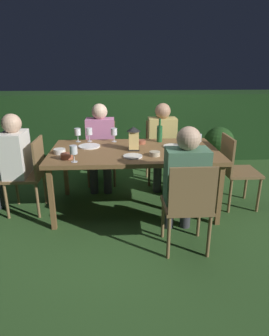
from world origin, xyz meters
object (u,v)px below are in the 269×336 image
(person_in_green, at_px, (184,180))
(person_in_cream, at_px, (11,160))
(chair_side_right_a, at_px, (102,149))
(bowl_dip, at_px, (59,151))
(chair_side_left_b, at_px, (188,204))
(person_in_mustard, at_px, (162,142))
(dining_table, at_px, (134,154))
(chair_head_far, at_px, (235,168))
(wine_glass_d, at_px, (78,132))
(wine_glass_a, at_px, (74,151))
(person_in_pink, at_px, (100,142))
(wine_glass_b, at_px, (89,132))
(bowl_bread, at_px, (67,156))
(chair_head_near, at_px, (30,172))
(plate_c, at_px, (133,156))
(lantern_centerpiece, at_px, (134,137))
(plate_b, at_px, (173,146))
(bowl_olives, at_px, (141,142))
(bowl_salad, at_px, (155,154))
(plate_d, at_px, (89,146))
(wine_glass_e, at_px, (198,139))
(chair_side_right_b, at_px, (160,148))
(potted_plant_by_hedge, at_px, (219,145))
(green_bottle_on_table, at_px, (160,133))
(wine_glass_c, at_px, (114,132))
(plate_a, at_px, (190,141))

(person_in_green, height_order, person_in_cream, same)
(chair_side_right_a, distance_m, bowl_dip, 1.10)
(chair_side_left_b, distance_m, person_in_mustard, 1.60)
(dining_table, height_order, chair_head_far, chair_head_far)
(wine_glass_d, bearing_deg, wine_glass_a, -85.66)
(dining_table, distance_m, person_in_pink, 0.82)
(person_in_pink, bearing_deg, wine_glass_b, -112.57)
(wine_glass_d, relative_size, bowl_bread, 1.34)
(person_in_mustard, height_order, bowl_dip, person_in_mustard)
(wine_glass_d, relative_size, bowl_dip, 1.33)
(chair_head_far, xyz_separation_m, person_in_pink, (-1.62, 0.70, 0.15))
(chair_head_near, xyz_separation_m, plate_c, (1.16, -0.26, 0.25))
(lantern_centerpiece, height_order, plate_b, lantern_centerpiece)
(dining_table, xyz_separation_m, chair_side_right_a, (-0.42, 0.90, -0.19))
(person_in_pink, relative_size, plate_c, 5.68)
(chair_side_left_b, xyz_separation_m, bowl_bread, (-1.14, 0.62, 0.27))
(bowl_olives, relative_size, bowl_salad, 1.03)
(plate_d, xyz_separation_m, bowl_bread, (-0.19, -0.43, 0.02))
(chair_side_right_a, height_order, bowl_salad, chair_side_right_a)
(wine_glass_a, xyz_separation_m, plate_c, (0.59, 0.13, -0.11))
(person_in_green, relative_size, wine_glass_e, 6.80)
(chair_head_far, height_order, wine_glass_d, wine_glass_d)
(chair_side_right_b, distance_m, bowl_salad, 1.19)
(potted_plant_by_hedge, bearing_deg, chair_side_right_b, -154.42)
(person_in_mustard, relative_size, bowl_bread, 9.14)
(green_bottle_on_table, relative_size, plate_c, 1.43)
(plate_d, bearing_deg, person_in_green, -42.03)
(bowl_dip, relative_size, potted_plant_by_hedge, 0.19)
(person_in_mustard, height_order, wine_glass_b, person_in_mustard)
(bowl_salad, bearing_deg, plate_b, 51.68)
(bowl_salad, bearing_deg, chair_head_near, 170.29)
(person_in_green, bearing_deg, chair_side_right_a, 118.02)
(green_bottle_on_table, xyz_separation_m, bowl_bread, (-1.04, -0.62, -0.08))
(wine_glass_a, xyz_separation_m, wine_glass_e, (1.35, 0.41, 0.00))
(wine_glass_c, bearing_deg, plate_b, -22.95)
(plate_a, relative_size, bowl_olives, 2.05)
(person_in_cream, xyz_separation_m, person_in_mustard, (1.81, 0.70, 0.00))
(wine_glass_b, relative_size, bowl_olives, 1.43)
(wine_glass_e, height_order, plate_d, wine_glass_e)
(chair_side_right_a, distance_m, person_in_mustard, 0.88)
(chair_head_near, bearing_deg, green_bottle_on_table, 12.74)
(chair_side_left_b, height_order, wine_glass_d, wine_glass_d)
(chair_head_far, distance_m, wine_glass_c, 1.52)
(wine_glass_a, distance_m, plate_c, 0.61)
(chair_side_right_b, xyz_separation_m, bowl_dip, (-1.24, -0.99, 0.27))
(wine_glass_e, height_order, potted_plant_by_hedge, wine_glass_e)
(bowl_bread, bearing_deg, chair_side_right_b, 45.93)
(chair_side_right_a, relative_size, person_in_cream, 0.76)
(chair_head_near, height_order, plate_c, chair_head_near)
(person_in_cream, bearing_deg, chair_head_near, -0.00)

